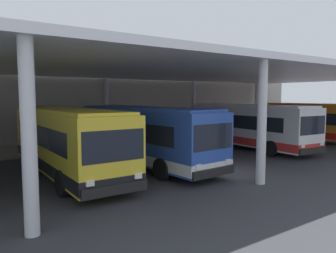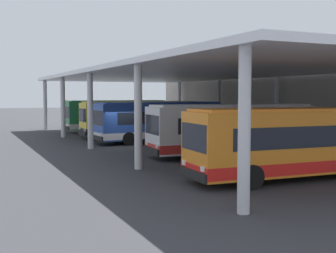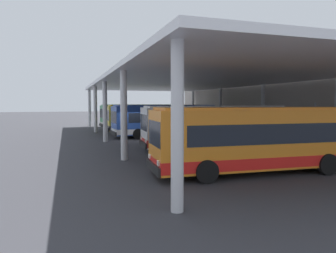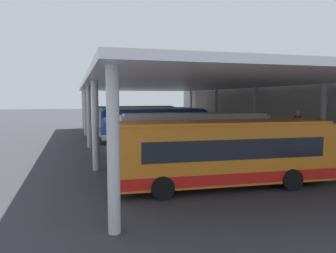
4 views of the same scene
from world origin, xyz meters
name	(u,v)px [view 3 (image 3 of 4)]	position (x,y,z in m)	size (l,w,h in m)	color
ground_plane	(134,141)	(0.00, 0.00, 0.00)	(200.00, 200.00, 0.00)	#333338
platform_kerb	(247,135)	(0.00, 11.75, 0.09)	(42.00, 4.50, 0.18)	gray
station_building_facade	(275,101)	(0.00, 15.00, 3.54)	(48.00, 1.60, 7.07)	#ADA399
canopy_shelter	(191,83)	(0.00, 5.50, 5.29)	(40.00, 17.00, 5.55)	silver
bus_nearest_bay	(141,116)	(-13.27, 3.75, 1.66)	(3.04, 10.63, 3.17)	#28844C
bus_second_bay	(154,118)	(-6.35, 3.72, 1.66)	(2.75, 10.54, 3.17)	yellow
bus_middle_bay	(165,120)	(-2.19, 3.69, 1.66)	(3.26, 10.68, 3.17)	#284CA8
bus_far_bay	(214,127)	(7.05, 4.49, 1.66)	(3.12, 10.65, 3.17)	white
bus_departing	(260,139)	(14.65, 3.11, 1.66)	(3.09, 10.64, 3.17)	orange
bench_waiting	(230,127)	(-3.77, 11.82, 0.66)	(1.80, 0.45, 0.92)	#383D47
trash_bin	(217,126)	(-6.10, 11.43, 0.68)	(0.52, 0.52, 0.98)	#33383D
banner_sign	(314,123)	(9.78, 10.94, 1.98)	(0.70, 0.12, 3.20)	#B2B2B7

